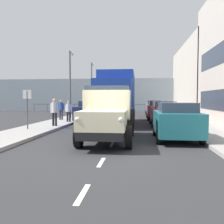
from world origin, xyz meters
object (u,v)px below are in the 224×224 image
Objects in this scene: car_red_kerbside_1 at (163,113)px; car_grey_kerbside_3 at (154,108)px; lorry_cargo_blue at (117,96)px; lamp_post_far at (92,83)px; car_navy_oppositeside_0 at (90,111)px; car_teal_kerbside_near at (176,121)px; pedestrian_by_lamp at (54,110)px; car_maroon_kerbside_2 at (157,110)px; pedestrian_with_bag at (61,108)px; lamp_post_promenade at (71,78)px; truck_vintage_cream at (108,115)px; pedestrian_couple_a at (69,110)px; street_sign at (27,102)px.

car_red_kerbside_1 and car_grey_kerbside_3 have the same top height.
lamp_post_far is (4.54, -13.92, 1.96)m from lorry_cargo_blue.
car_grey_kerbside_3 is 10.42m from car_navy_oppositeside_0.
pedestrian_by_lamp is at bearing -28.44° from car_teal_kerbside_near.
car_navy_oppositeside_0 is (5.63, 8.77, 0.00)m from car_grey_kerbside_3.
car_maroon_kerbside_2 is 2.72× the size of pedestrian_with_bag.
lamp_post_far reaches higher than lamp_post_promenade.
lamp_post_promenade is at bearing -53.62° from car_teal_kerbside_near.
car_maroon_kerbside_2 is at bearing -126.45° from lorry_cargo_blue.
truck_vintage_cream is at bearing 118.35° from pedestrian_with_bag.
car_maroon_kerbside_2 is 0.73× the size of lamp_post_promenade.
car_grey_kerbside_3 is at bearing -142.20° from lamp_post_promenade.
lamp_post_promenade reaches higher than car_teal_kerbside_near.
lamp_post_promenade is (7.95, -4.96, 2.92)m from car_red_kerbside_1.
car_navy_oppositeside_0 is 0.75× the size of lamp_post_promenade.
lamp_post_promenade is (7.95, 6.17, 2.92)m from car_grey_kerbside_3.
car_maroon_kerbside_2 is (-3.33, -4.50, -1.18)m from lorry_cargo_blue.
car_red_kerbside_1 is 5.55m from car_maroon_kerbside_2.
truck_vintage_cream is at bearing 17.54° from car_teal_kerbside_near.
pedestrian_with_bag is at bearing -18.28° from car_red_kerbside_1.
lamp_post_far reaches higher than pedestrian_by_lamp.
pedestrian_couple_a reaches higher than car_teal_kerbside_near.
lamp_post_far is at bearing -77.49° from truck_vintage_cream.
lamp_post_far reaches higher than car_teal_kerbside_near.
car_maroon_kerbside_2 is at bearing -90.00° from car_red_kerbside_1.
truck_vintage_cream reaches higher than pedestrian_couple_a.
pedestrian_couple_a is at bearing 55.56° from car_grey_kerbside_3.
street_sign is (4.77, 4.76, -0.39)m from lorry_cargo_blue.
car_teal_kerbside_near is 9.73m from pedestrian_couple_a.
car_maroon_kerbside_2 is 8.65m from pedestrian_with_bag.
lamp_post_far is at bearing -50.11° from car_maroon_kerbside_2.
lorry_cargo_blue is 1.85× the size of car_grey_kerbside_3.
lamp_post_far is (-0.09, -10.00, 0.22)m from lamp_post_promenade.
car_teal_kerbside_near is at bearing -162.46° from truck_vintage_cream.
lorry_cargo_blue is at bearing -87.90° from truck_vintage_cream.
car_teal_kerbside_near is 8.07m from pedestrian_by_lamp.
pedestrian_with_bag reaches higher than pedestrian_couple_a.
car_navy_oppositeside_0 is 4.55m from lamp_post_promenade.
pedestrian_with_bag is at bearing -56.78° from pedestrian_couple_a.
lamp_post_far is (0.87, -14.04, 2.97)m from pedestrian_couple_a.
lorry_cargo_blue is at bearing -64.19° from car_teal_kerbside_near.
car_maroon_kerbside_2 is at bearing -133.21° from pedestrian_by_lamp.
car_grey_kerbside_3 is at bearing -90.00° from car_red_kerbside_1.
lamp_post_promenade is (4.62, -3.91, 1.74)m from lorry_cargo_blue.
pedestrian_with_bag is (1.07, -4.68, -0.08)m from pedestrian_by_lamp.
car_navy_oppositeside_0 is 2.56m from pedestrian_with_bag.
pedestrian_with_bag is at bearing -77.14° from pedestrian_by_lamp.
pedestrian_by_lamp reaches higher than car_red_kerbside_1.
car_red_kerbside_1 is 8.95m from street_sign.
pedestrian_couple_a is (3.96, -7.72, -0.11)m from truck_vintage_cream.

